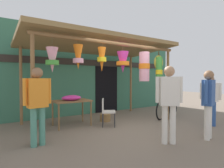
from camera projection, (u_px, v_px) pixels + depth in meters
ground_plane at (125, 128)px, 5.38m from camera, size 30.00×30.00×0.00m
shop_facade at (86, 73)px, 7.57m from camera, size 9.47×0.29×3.41m
market_stall_canopy at (104, 50)px, 5.91m from camera, size 4.93×2.57×2.72m
display_table at (72, 103)px, 5.62m from camera, size 1.10×0.74×0.79m
flower_heap_on_table at (72, 98)px, 5.58m from camera, size 0.60×0.42×0.16m
folding_chair at (106, 110)px, 5.57m from camera, size 0.55×0.55×0.84m
wicker_basket_by_table at (105, 118)px, 6.22m from camera, size 0.36×0.36×0.25m
parked_bicycle at (167, 108)px, 6.82m from camera, size 1.70×0.58×0.92m
vendor_in_orange at (38, 100)px, 3.90m from camera, size 0.59×0.28×1.69m
customer_foreground at (210, 97)px, 5.58m from camera, size 0.42×0.49×1.53m
shopper_by_bananas at (169, 98)px, 4.04m from camera, size 0.50×0.41×1.73m
passerby_at_right at (208, 99)px, 4.36m from camera, size 0.57×0.33×1.65m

